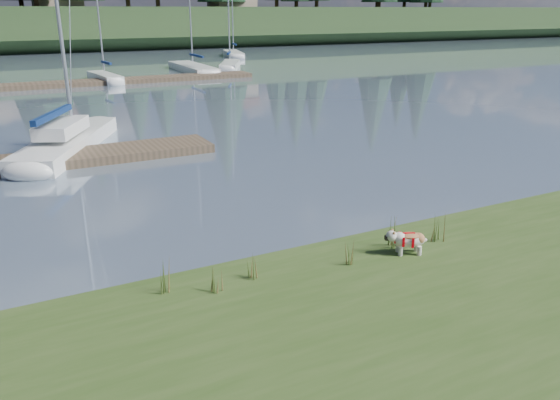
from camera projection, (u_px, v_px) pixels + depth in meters
ground at (44, 87)px, 36.91m from camera, size 200.00×200.00×0.00m
ridge at (11, 29)px, 72.18m from camera, size 200.00×20.00×5.00m
bulldog at (408, 239)px, 10.90m from camera, size 0.84×0.57×0.50m
sailboat_main at (73, 136)px, 20.87m from camera, size 5.12×8.17×12.00m
dock_far at (75, 83)px, 37.72m from camera, size 26.00×2.20×0.30m
sailboat_bg_2 at (103, 76)px, 40.20m from camera, size 1.80×6.09×9.24m
sailboat_bg_3 at (190, 67)px, 46.88m from camera, size 2.13×9.74×14.06m
sailboat_bg_4 at (231, 64)px, 49.18m from camera, size 4.37×6.82×10.38m
sailboat_bg_5 at (233, 53)px, 61.20m from camera, size 3.35×7.72×10.89m
weed_0 at (218, 281)px, 9.46m from camera, size 0.17×0.14×0.49m
weed_1 at (252, 268)px, 9.89m from camera, size 0.17×0.14×0.53m
weed_2 at (392, 234)px, 11.23m from camera, size 0.17×0.14×0.68m
weed_3 at (164, 278)px, 9.40m from camera, size 0.17×0.14×0.65m
weed_4 at (348, 254)px, 10.45m from camera, size 0.17×0.14×0.53m
weed_5 at (438, 229)px, 11.47m from camera, size 0.17×0.14×0.67m
mud_lip at (197, 284)px, 10.36m from camera, size 60.00×0.50×0.14m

